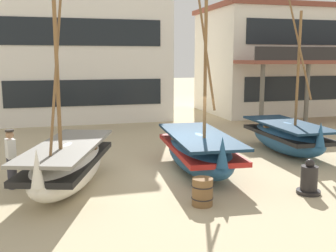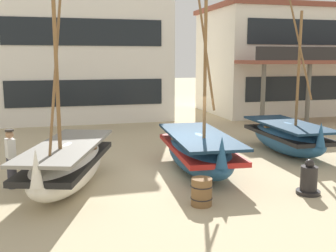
{
  "view_description": "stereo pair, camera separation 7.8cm",
  "coord_description": "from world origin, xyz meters",
  "px_view_note": "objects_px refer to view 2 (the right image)",
  "views": [
    {
      "loc": [
        -3.5,
        -11.64,
        3.63
      ],
      "look_at": [
        0.0,
        1.0,
        1.4
      ],
      "focal_mm": 42.74,
      "sensor_mm": 36.0,
      "label": 1
    },
    {
      "loc": [
        -3.42,
        -11.67,
        3.63
      ],
      "look_at": [
        0.0,
        1.0,
        1.4
      ],
      "focal_mm": 42.74,
      "sensor_mm": 36.0,
      "label": 2
    }
  ],
  "objects_px": {
    "harbor_building_main": "(81,35)",
    "fishing_boat_centre_large": "(288,136)",
    "fisherman_by_hull": "(11,159)",
    "fishing_boat_near_left": "(68,164)",
    "harbor_building_annex": "(279,60)",
    "capstan_winch": "(309,180)",
    "fishing_boat_far_right": "(199,151)",
    "wooden_barrel": "(202,192)"
  },
  "relations": [
    {
      "from": "harbor_building_main",
      "to": "fishing_boat_centre_large",
      "type": "bearing_deg",
      "value": -59.2
    },
    {
      "from": "fisherman_by_hull",
      "to": "harbor_building_main",
      "type": "relative_size",
      "value": 0.16
    },
    {
      "from": "harbor_building_main",
      "to": "fishing_boat_near_left",
      "type": "bearing_deg",
      "value": -95.19
    },
    {
      "from": "harbor_building_main",
      "to": "harbor_building_annex",
      "type": "height_order",
      "value": "harbor_building_main"
    },
    {
      "from": "capstan_winch",
      "to": "fishing_boat_far_right",
      "type": "bearing_deg",
      "value": 127.0
    },
    {
      "from": "fishing_boat_centre_large",
      "to": "fishing_boat_far_right",
      "type": "height_order",
      "value": "fishing_boat_far_right"
    },
    {
      "from": "fishing_boat_near_left",
      "to": "fisherman_by_hull",
      "type": "relative_size",
      "value": 3.5
    },
    {
      "from": "fishing_boat_far_right",
      "to": "harbor_building_main",
      "type": "distance_m",
      "value": 14.27
    },
    {
      "from": "fishing_boat_near_left",
      "to": "fishing_boat_centre_large",
      "type": "xyz_separation_m",
      "value": [
        8.28,
        2.18,
        -0.05
      ]
    },
    {
      "from": "fishing_boat_centre_large",
      "to": "fisherman_by_hull",
      "type": "distance_m",
      "value": 9.96
    },
    {
      "from": "capstan_winch",
      "to": "wooden_barrel",
      "type": "bearing_deg",
      "value": -179.06
    },
    {
      "from": "fishing_boat_near_left",
      "to": "wooden_barrel",
      "type": "xyz_separation_m",
      "value": [
        3.17,
        -2.24,
        -0.36
      ]
    },
    {
      "from": "wooden_barrel",
      "to": "fishing_boat_centre_large",
      "type": "bearing_deg",
      "value": 40.86
    },
    {
      "from": "fishing_boat_near_left",
      "to": "fisherman_by_hull",
      "type": "height_order",
      "value": "fishing_boat_near_left"
    },
    {
      "from": "fishing_boat_near_left",
      "to": "capstan_winch",
      "type": "distance_m",
      "value": 6.63
    },
    {
      "from": "harbor_building_annex",
      "to": "fishing_boat_far_right",
      "type": "bearing_deg",
      "value": -128.82
    },
    {
      "from": "fishing_boat_centre_large",
      "to": "wooden_barrel",
      "type": "xyz_separation_m",
      "value": [
        -5.11,
        -4.42,
        -0.31
      ]
    },
    {
      "from": "fisherman_by_hull",
      "to": "capstan_winch",
      "type": "distance_m",
      "value": 8.22
    },
    {
      "from": "fishing_boat_centre_large",
      "to": "capstan_winch",
      "type": "bearing_deg",
      "value": -114.88
    },
    {
      "from": "fisherman_by_hull",
      "to": "harbor_building_main",
      "type": "bearing_deg",
      "value": 78.33
    },
    {
      "from": "fishing_boat_far_right",
      "to": "capstan_winch",
      "type": "height_order",
      "value": "fishing_boat_far_right"
    },
    {
      "from": "fishing_boat_near_left",
      "to": "harbor_building_annex",
      "type": "height_order",
      "value": "harbor_building_annex"
    },
    {
      "from": "fishing_boat_far_right",
      "to": "fisherman_by_hull",
      "type": "height_order",
      "value": "fishing_boat_far_right"
    },
    {
      "from": "fishing_boat_centre_large",
      "to": "capstan_winch",
      "type": "relative_size",
      "value": 6.06
    },
    {
      "from": "fishing_boat_centre_large",
      "to": "fishing_boat_far_right",
      "type": "distance_m",
      "value": 4.43
    },
    {
      "from": "wooden_barrel",
      "to": "fishing_boat_near_left",
      "type": "bearing_deg",
      "value": 144.84
    },
    {
      "from": "fisherman_by_hull",
      "to": "harbor_building_annex",
      "type": "relative_size",
      "value": 0.17
    },
    {
      "from": "harbor_building_annex",
      "to": "fishing_boat_near_left",
      "type": "bearing_deg",
      "value": -137.05
    },
    {
      "from": "wooden_barrel",
      "to": "harbor_building_annex",
      "type": "xyz_separation_m",
      "value": [
        11.14,
        15.56,
        3.13
      ]
    },
    {
      "from": "fishing_boat_centre_large",
      "to": "harbor_building_annex",
      "type": "relative_size",
      "value": 0.59
    },
    {
      "from": "fishing_boat_far_right",
      "to": "harbor_building_annex",
      "type": "distance_m",
      "value": 16.5
    },
    {
      "from": "fishing_boat_far_right",
      "to": "capstan_winch",
      "type": "xyz_separation_m",
      "value": [
        2.14,
        -2.84,
        -0.3
      ]
    },
    {
      "from": "fishing_boat_centre_large",
      "to": "fishing_boat_near_left",
      "type": "bearing_deg",
      "value": -165.24
    },
    {
      "from": "fisherman_by_hull",
      "to": "harbor_building_main",
      "type": "distance_m",
      "value": 14.41
    },
    {
      "from": "fishing_boat_near_left",
      "to": "fishing_boat_centre_large",
      "type": "height_order",
      "value": "fishing_boat_near_left"
    },
    {
      "from": "capstan_winch",
      "to": "harbor_building_annex",
      "type": "xyz_separation_m",
      "value": [
        8.06,
        15.51,
        3.1
      ]
    },
    {
      "from": "fisherman_by_hull",
      "to": "wooden_barrel",
      "type": "height_order",
      "value": "fisherman_by_hull"
    },
    {
      "from": "fishing_boat_near_left",
      "to": "fishing_boat_centre_large",
      "type": "relative_size",
      "value": 1.0
    },
    {
      "from": "wooden_barrel",
      "to": "harbor_building_annex",
      "type": "bearing_deg",
      "value": 54.4
    },
    {
      "from": "fisherman_by_hull",
      "to": "harbor_building_main",
      "type": "height_order",
      "value": "harbor_building_main"
    },
    {
      "from": "capstan_winch",
      "to": "wooden_barrel",
      "type": "xyz_separation_m",
      "value": [
        -3.08,
        -0.05,
        -0.03
      ]
    },
    {
      "from": "fishing_boat_centre_large",
      "to": "harbor_building_annex",
      "type": "height_order",
      "value": "harbor_building_annex"
    }
  ]
}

